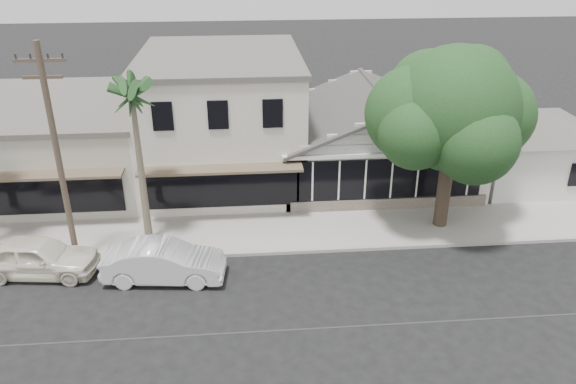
{
  "coord_description": "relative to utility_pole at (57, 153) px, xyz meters",
  "views": [
    {
      "loc": [
        -1.95,
        -15.33,
        12.6
      ],
      "look_at": [
        -0.13,
        6.0,
        2.41
      ],
      "focal_mm": 35.0,
      "sensor_mm": 36.0,
      "label": 1
    }
  ],
  "objects": [
    {
      "name": "ground",
      "position": [
        9.0,
        -5.2,
        -4.79
      ],
      "size": [
        140.0,
        140.0,
        0.0
      ],
      "primitive_type": "plane",
      "color": "black",
      "rests_on": "ground"
    },
    {
      "name": "sidewalk_north",
      "position": [
        1.0,
        1.55,
        -4.71
      ],
      "size": [
        90.0,
        3.5,
        0.15
      ],
      "primitive_type": "cube",
      "color": "#9E9991",
      "rests_on": "ground"
    },
    {
      "name": "corner_shop",
      "position": [
        14.0,
        7.27,
        -2.17
      ],
      "size": [
        10.4,
        8.6,
        5.1
      ],
      "color": "white",
      "rests_on": "ground"
    },
    {
      "name": "side_cottage",
      "position": [
        22.2,
        6.3,
        -3.29
      ],
      "size": [
        6.0,
        6.0,
        3.0
      ],
      "primitive_type": "cube",
      "color": "white",
      "rests_on": "ground"
    },
    {
      "name": "row_building_near",
      "position": [
        6.0,
        8.3,
        -1.54
      ],
      "size": [
        8.0,
        10.0,
        6.5
      ],
      "primitive_type": "cube",
      "color": "silver",
      "rests_on": "ground"
    },
    {
      "name": "row_building_midnear",
      "position": [
        -3.0,
        8.3,
        -2.69
      ],
      "size": [
        10.0,
        10.0,
        4.2
      ],
      "primitive_type": "cube",
      "color": "beige",
      "rests_on": "ground"
    },
    {
      "name": "utility_pole",
      "position": [
        0.0,
        0.0,
        0.0
      ],
      "size": [
        1.8,
        0.24,
        9.0
      ],
      "color": "brown",
      "rests_on": "ground"
    },
    {
      "name": "car_0",
      "position": [
        -1.19,
        -0.91,
        -4.0
      ],
      "size": [
        4.84,
        2.39,
        1.59
      ],
      "primitive_type": "imported",
      "rotation": [
        0.0,
        0.0,
        1.46
      ],
      "color": "white",
      "rests_on": "ground"
    },
    {
      "name": "car_1",
      "position": [
        3.81,
        -1.69,
        -4.01
      ],
      "size": [
        4.84,
        2.07,
        1.55
      ],
      "primitive_type": "imported",
      "rotation": [
        0.0,
        0.0,
        1.48
      ],
      "color": "silver",
      "rests_on": "ground"
    },
    {
      "name": "shade_tree",
      "position": [
        15.89,
        1.75,
        0.69
      ],
      "size": [
        7.5,
        6.78,
        8.33
      ],
      "rotation": [
        0.0,
        0.0,
        -0.07
      ],
      "color": "#413527",
      "rests_on": "ground"
    },
    {
      "name": "palm_east",
      "position": [
        2.79,
        1.28,
        1.87
      ],
      "size": [
        3.05,
        3.05,
        7.76
      ],
      "color": "#726651",
      "rests_on": "ground"
    }
  ]
}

